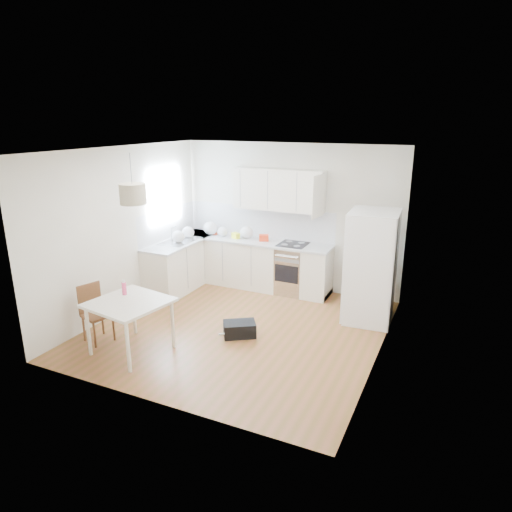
{
  "coord_description": "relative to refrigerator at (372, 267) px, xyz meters",
  "views": [
    {
      "loc": [
        2.94,
        -5.7,
        3.12
      ],
      "look_at": [
        0.11,
        0.4,
        1.08
      ],
      "focal_mm": 32.0,
      "sensor_mm": 36.0,
      "label": 1
    }
  ],
  "objects": [
    {
      "name": "pendant_lamp",
      "position": [
        -2.7,
        -2.3,
        1.3
      ],
      "size": [
        0.44,
        0.44,
        0.26
      ],
      "primitive_type": "cylinder",
      "rotation": [
        0.0,
        0.0,
        -0.36
      ],
      "color": "#B4A78B",
      "rests_on": "ceiling"
    },
    {
      "name": "snack_yellow",
      "position": [
        -2.68,
        0.53,
        0.09
      ],
      "size": [
        0.18,
        0.16,
        0.11
      ],
      "primitive_type": "cube",
      "rotation": [
        0.0,
        0.0,
        -0.5
      ],
      "color": "#FBFF28",
      "rests_on": "counter_back"
    },
    {
      "name": "dining_chair",
      "position": [
        -3.4,
        -2.43,
        -0.46
      ],
      "size": [
        0.44,
        0.44,
        0.84
      ],
      "primitive_type": null,
      "rotation": [
        0.0,
        0.0,
        -0.3
      ],
      "color": "#4A2A16",
      "rests_on": "floor"
    },
    {
      "name": "floor",
      "position": [
        -1.74,
        -1.23,
        -0.88
      ],
      "size": [
        4.2,
        4.2,
        0.0
      ],
      "primitive_type": "plane",
      "color": "brown",
      "rests_on": "ground"
    },
    {
      "name": "wall_back",
      "position": [
        -1.74,
        0.87,
        0.47
      ],
      "size": [
        4.2,
        0.0,
        4.2
      ],
      "primitive_type": "plane",
      "rotation": [
        1.57,
        0.0,
        0.0
      ],
      "color": "beige",
      "rests_on": "floor"
    },
    {
      "name": "cabinets_back",
      "position": [
        -2.34,
        0.57,
        -0.44
      ],
      "size": [
        3.0,
        0.6,
        0.88
      ],
      "primitive_type": "cube",
      "color": "white",
      "rests_on": "floor"
    },
    {
      "name": "wall_right",
      "position": [
        0.36,
        -1.23,
        0.47
      ],
      "size": [
        0.0,
        4.2,
        4.2
      ],
      "primitive_type": "plane",
      "rotation": [
        1.57,
        0.0,
        -1.57
      ],
      "color": "beige",
      "rests_on": "floor"
    },
    {
      "name": "wall_left",
      "position": [
        -3.84,
        -1.23,
        0.47
      ],
      "size": [
        0.0,
        4.2,
        4.2
      ],
      "primitive_type": "plane",
      "rotation": [
        1.57,
        0.0,
        1.57
      ],
      "color": "beige",
      "rests_on": "floor"
    },
    {
      "name": "grocery_bag_d",
      "position": [
        -3.53,
        0.19,
        0.15
      ],
      "size": [
        0.24,
        0.2,
        0.21
      ],
      "primitive_type": "ellipsoid",
      "color": "silver",
      "rests_on": "counter_back"
    },
    {
      "name": "grocery_bag_b",
      "position": [
        -2.98,
        0.55,
        0.13
      ],
      "size": [
        0.21,
        0.18,
        0.19
      ],
      "primitive_type": "ellipsoid",
      "color": "silver",
      "rests_on": "counter_back"
    },
    {
      "name": "refrigerator",
      "position": [
        0.0,
        0.0,
        0.0
      ],
      "size": [
        0.9,
        0.94,
        1.76
      ],
      "primitive_type": null,
      "rotation": [
        0.0,
        0.0,
        0.07
      ],
      "color": "white",
      "rests_on": "floor"
    },
    {
      "name": "backsplash_left",
      "position": [
        -3.83,
        -0.03,
        0.33
      ],
      "size": [
        0.01,
        1.8,
        0.58
      ],
      "primitive_type": "cube",
      "color": "white",
      "rests_on": "wall_left"
    },
    {
      "name": "drink_bottle",
      "position": [
        -2.98,
        -2.3,
        -0.03
      ],
      "size": [
        0.07,
        0.07,
        0.22
      ],
      "primitive_type": "cylinder",
      "rotation": [
        0.0,
        0.0,
        -0.23
      ],
      "color": "#DA3C67",
      "rests_on": "dining_table"
    },
    {
      "name": "upper_cabinets",
      "position": [
        -1.89,
        0.71,
        0.99
      ],
      "size": [
        1.7,
        0.32,
        0.75
      ],
      "primitive_type": "cube",
      "color": "white",
      "rests_on": "wall_back"
    },
    {
      "name": "snack_orange",
      "position": [
        -2.12,
        0.58,
        0.1
      ],
      "size": [
        0.21,
        0.17,
        0.12
      ],
      "primitive_type": "cube",
      "rotation": [
        0.0,
        0.0,
        0.41
      ],
      "color": "red",
      "rests_on": "counter_back"
    },
    {
      "name": "grocery_bag_e",
      "position": [
        -3.5,
        -0.19,
        0.15
      ],
      "size": [
        0.25,
        0.21,
        0.22
      ],
      "primitive_type": "ellipsoid",
      "color": "silver",
      "rests_on": "counter_left"
    },
    {
      "name": "snack_red",
      "position": [
        -3.21,
        0.62,
        0.09
      ],
      "size": [
        0.16,
        0.11,
        0.1
      ],
      "primitive_type": "cube",
      "rotation": [
        0.0,
        0.0,
        -0.07
      ],
      "color": "red",
      "rests_on": "counter_back"
    },
    {
      "name": "dining_table",
      "position": [
        -2.76,
        -2.47,
        -0.22
      ],
      "size": [
        1.09,
        1.09,
        0.75
      ],
      "rotation": [
        0.0,
        0.0,
        -0.16
      ],
      "color": "beige",
      "rests_on": "floor"
    },
    {
      "name": "cabinets_left",
      "position": [
        -3.54,
        -0.03,
        -0.44
      ],
      "size": [
        0.6,
        1.8,
        0.88
      ],
      "primitive_type": "cube",
      "color": "white",
      "rests_on": "floor"
    },
    {
      "name": "counter_left",
      "position": [
        -3.54,
        -0.03,
        0.02
      ],
      "size": [
        0.64,
        1.82,
        0.04
      ],
      "primitive_type": "cube",
      "color": "#B1B4B6",
      "rests_on": "cabinets_left"
    },
    {
      "name": "gym_bag",
      "position": [
        -1.62,
        -1.43,
        -0.77
      ],
      "size": [
        0.56,
        0.51,
        0.22
      ],
      "primitive_type": "cube",
      "rotation": [
        0.0,
        0.0,
        0.57
      ],
      "color": "black",
      "rests_on": "floor"
    },
    {
      "name": "grocery_bag_a",
      "position": [
        -3.26,
        0.58,
        0.17
      ],
      "size": [
        0.29,
        0.25,
        0.26
      ],
      "primitive_type": "ellipsoid",
      "color": "silver",
      "rests_on": "counter_back"
    },
    {
      "name": "sink",
      "position": [
        -3.54,
        -0.08,
        0.03
      ],
      "size": [
        0.5,
        0.8,
        0.16
      ],
      "primitive_type": null,
      "color": "silver",
      "rests_on": "counter_left"
    },
    {
      "name": "counter_back",
      "position": [
        -2.34,
        0.57,
        0.02
      ],
      "size": [
        3.02,
        0.64,
        0.04
      ],
      "primitive_type": "cube",
      "color": "#B1B4B6",
      "rests_on": "cabinets_back"
    },
    {
      "name": "grocery_bag_c",
      "position": [
        -2.49,
        0.61,
        0.15
      ],
      "size": [
        0.26,
        0.22,
        0.23
      ],
      "primitive_type": "ellipsoid",
      "color": "silver",
      "rests_on": "counter_back"
    },
    {
      "name": "range_oven",
      "position": [
        -1.54,
        0.57,
        -0.44
      ],
      "size": [
        0.5,
        0.61,
        0.88
      ],
      "primitive_type": null,
      "color": "silver",
      "rests_on": "floor"
    },
    {
      "name": "window_glassblock",
      "position": [
        -3.83,
        -0.08,
        0.87
      ],
      "size": [
        0.02,
        1.0,
        1.0
      ],
      "primitive_type": "cube",
      "color": "#BFE0F9",
      "rests_on": "wall_left"
    },
    {
      "name": "ceiling",
      "position": [
        -1.74,
        -1.23,
        1.82
      ],
      "size": [
        4.2,
        4.2,
        0.0
      ],
      "primitive_type": "plane",
      "rotation": [
        3.14,
        0.0,
        0.0
      ],
      "color": "white",
      "rests_on": "wall_back"
    },
    {
      "name": "backsplash_back",
      "position": [
        -2.34,
        0.87,
        0.33
      ],
      "size": [
        3.0,
        0.01,
        0.58
      ],
      "primitive_type": "cube",
      "color": "white",
      "rests_on": "wall_back"
    }
  ]
}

